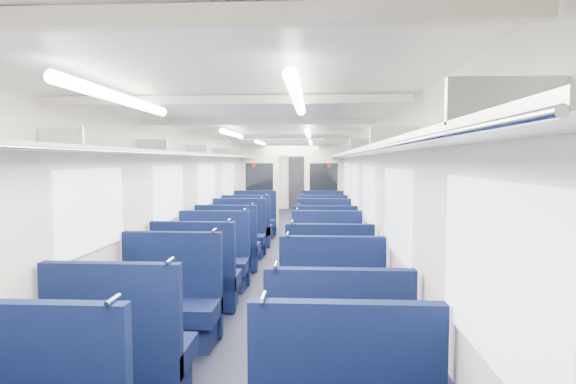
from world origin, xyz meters
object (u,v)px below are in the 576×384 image
seat_6 (169,309)px  seat_12 (228,249)px  seat_18 (254,222)px  seat_13 (325,251)px  seat_17 (323,230)px  seat_8 (196,281)px  seat_11 (327,264)px  seat_16 (247,230)px  seat_9 (329,286)px  bulkhead (291,184)px  end_door (299,183)px  seat_14 (239,239)px  seat_15 (324,239)px  seat_10 (213,264)px  seat_7 (332,318)px  seat_4 (121,358)px  seat_19 (322,223)px  seat_5 (338,369)px

seat_6 → seat_12: (0.00, 3.28, 0.00)m
seat_12 → seat_18: bearing=90.0°
seat_13 → seat_17: same height
seat_8 → seat_11: 1.98m
seat_16 → seat_9: bearing=-70.0°
bulkhead → end_door: bearing=90.0°
seat_14 → seat_15: same height
seat_10 → seat_15: bearing=54.8°
seat_9 → end_door: bearing=93.7°
seat_6 → seat_16: 5.56m
seat_9 → seat_8: bearing=175.8°
seat_7 → seat_14: 4.90m
seat_7 → seat_12: same height
end_door → seat_7: size_ratio=1.72×
seat_4 → seat_11: 3.80m
seat_6 → seat_17: (1.66, 5.67, 0.00)m
seat_16 → seat_17: same height
seat_6 → seat_11: bearing=52.9°
seat_16 → seat_17: (1.66, 0.11, 0.00)m
seat_11 → seat_19: 4.70m
seat_16 → seat_19: 2.13m
end_door → seat_19: (0.83, -6.78, -0.64)m
seat_5 → seat_10: size_ratio=1.00×
seat_7 → seat_11: size_ratio=1.00×
bulkhead → seat_8: 7.29m
seat_8 → seat_4: bearing=-90.0°
seat_6 → seat_8: (0.00, 1.12, 0.00)m
seat_8 → seat_16: bearing=90.0°
seat_4 → seat_18: bearing=90.0°
seat_12 → seat_18: size_ratio=1.00×
seat_6 → seat_16: (0.00, 5.56, 0.00)m
seat_15 → seat_7: bearing=-90.0°
seat_8 → seat_14: same height
seat_7 → seat_11: same height
seat_13 → seat_6: bearing=-117.0°
seat_7 → seat_16: 5.99m
seat_8 → seat_12: same height
seat_18 → seat_5: bearing=-78.5°
seat_4 → seat_10: size_ratio=1.00×
seat_8 → seat_15: bearing=63.5°
seat_11 → seat_17: same height
seat_12 → seat_14: 1.13m
seat_7 → seat_14: size_ratio=1.00×
bulkhead → seat_7: size_ratio=2.41×
seat_4 → seat_6: 1.22m
seat_16 → seat_19: size_ratio=1.00×
seat_14 → seat_19: bearing=56.3°
seat_15 → seat_16: size_ratio=1.00×
end_door → seat_19: size_ratio=1.72×
seat_4 → seat_7: 1.95m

